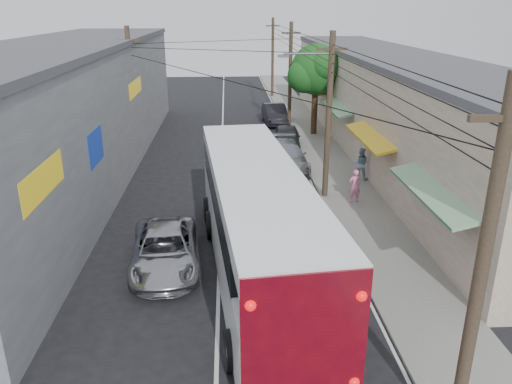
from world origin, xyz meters
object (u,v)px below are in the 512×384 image
coach_bus (256,221)px  pedestrian_near (355,186)px  parked_car_far (275,114)px  parked_car_mid (286,137)px  pedestrian_far (361,164)px  jeepney (165,250)px  parked_suv (286,156)px

coach_bus → pedestrian_near: (5.10, 6.47, -1.11)m
coach_bus → parked_car_far: coach_bus is taller
parked_car_mid → parked_car_far: 7.74m
parked_car_far → pedestrian_far: bearing=-80.8°
pedestrian_near → pedestrian_far: (1.16, 3.36, 0.06)m
coach_bus → jeepney: coach_bus is taller
parked_car_mid → pedestrian_near: 10.49m
jeepney → pedestrian_near: size_ratio=3.14×
coach_bus → parked_car_mid: size_ratio=3.09×
parked_suv → jeepney: bearing=-118.6°
parked_car_mid → pedestrian_near: bearing=-72.5°
pedestrian_far → parked_suv: bearing=-11.6°
coach_bus → parked_car_far: (2.95, 24.48, -1.25)m
parked_car_mid → parked_car_far: bearing=96.3°
coach_bus → pedestrian_far: (6.26, 9.83, -1.04)m
parked_car_mid → pedestrian_near: size_ratio=2.75×
parked_suv → parked_car_far: 12.25m
pedestrian_far → pedestrian_near: bearing=91.8°
coach_bus → pedestrian_far: size_ratio=7.90×
jeepney → parked_car_far: parked_car_far is taller
coach_bus → pedestrian_near: 8.31m
parked_car_far → parked_car_mid: bearing=-93.2°
coach_bus → pedestrian_far: 11.70m
parked_car_far → pedestrian_far: pedestrian_far is taller
jeepney → parked_car_far: (6.23, 23.83, 0.08)m
pedestrian_far → parked_car_far: bearing=-56.5°
parked_car_mid → pedestrian_far: bearing=-58.9°
parked_suv → parked_car_far: size_ratio=1.13×
parked_car_mid → parked_car_far: size_ratio=0.94×
parked_car_mid → pedestrian_far: 7.65m
jeepney → pedestrian_near: (8.39, 5.82, 0.22)m
parked_car_far → pedestrian_near: bearing=-86.8°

